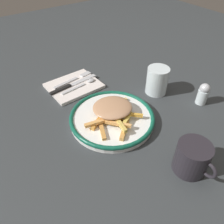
{
  "coord_description": "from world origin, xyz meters",
  "views": [
    {
      "loc": [
        0.44,
        -0.31,
        0.51
      ],
      "look_at": [
        0.0,
        0.0,
        0.04
      ],
      "focal_mm": 35.34,
      "sensor_mm": 36.0,
      "label": 1
    }
  ],
  "objects_px": {
    "fries_heap": "(113,111)",
    "fork": "(73,80)",
    "salt_shaker": "(203,94)",
    "knife": "(70,86)",
    "plate": "(112,118)",
    "spoon": "(84,84)",
    "coffee_mug": "(192,158)",
    "napkin": "(74,86)",
    "water_glass": "(157,81)"
  },
  "relations": [
    {
      "from": "spoon",
      "to": "salt_shaker",
      "type": "height_order",
      "value": "salt_shaker"
    },
    {
      "from": "fries_heap",
      "to": "salt_shaker",
      "type": "relative_size",
      "value": 2.44
    },
    {
      "from": "plate",
      "to": "salt_shaker",
      "type": "xyz_separation_m",
      "value": [
        0.11,
        0.32,
        0.03
      ]
    },
    {
      "from": "knife",
      "to": "fries_heap",
      "type": "bearing_deg",
      "value": 7.27
    },
    {
      "from": "fries_heap",
      "to": "plate",
      "type": "bearing_deg",
      "value": -81.63
    },
    {
      "from": "plate",
      "to": "fork",
      "type": "height_order",
      "value": "plate"
    },
    {
      "from": "plate",
      "to": "spoon",
      "type": "xyz_separation_m",
      "value": [
        -0.23,
        0.02,
        0.0
      ]
    },
    {
      "from": "knife",
      "to": "salt_shaker",
      "type": "height_order",
      "value": "salt_shaker"
    },
    {
      "from": "plate",
      "to": "fork",
      "type": "bearing_deg",
      "value": 179.52
    },
    {
      "from": "plate",
      "to": "salt_shaker",
      "type": "height_order",
      "value": "salt_shaker"
    },
    {
      "from": "plate",
      "to": "coffee_mug",
      "type": "relative_size",
      "value": 2.41
    },
    {
      "from": "napkin",
      "to": "water_glass",
      "type": "relative_size",
      "value": 1.9
    },
    {
      "from": "knife",
      "to": "spoon",
      "type": "height_order",
      "value": "spoon"
    },
    {
      "from": "spoon",
      "to": "coffee_mug",
      "type": "relative_size",
      "value": 1.32
    },
    {
      "from": "spoon",
      "to": "napkin",
      "type": "bearing_deg",
      "value": -124.93
    },
    {
      "from": "salt_shaker",
      "to": "fries_heap",
      "type": "bearing_deg",
      "value": -108.77
    },
    {
      "from": "fork",
      "to": "napkin",
      "type": "bearing_deg",
      "value": -22.1
    },
    {
      "from": "fries_heap",
      "to": "fork",
      "type": "relative_size",
      "value": 1.12
    },
    {
      "from": "knife",
      "to": "coffee_mug",
      "type": "height_order",
      "value": "coffee_mug"
    },
    {
      "from": "spoon",
      "to": "coffee_mug",
      "type": "bearing_deg",
      "value": 4.17
    },
    {
      "from": "fries_heap",
      "to": "knife",
      "type": "relative_size",
      "value": 0.94
    },
    {
      "from": "spoon",
      "to": "coffee_mug",
      "type": "height_order",
      "value": "coffee_mug"
    },
    {
      "from": "plate",
      "to": "napkin",
      "type": "height_order",
      "value": "plate"
    },
    {
      "from": "salt_shaker",
      "to": "coffee_mug",
      "type": "bearing_deg",
      "value": -57.8
    },
    {
      "from": "fork",
      "to": "spoon",
      "type": "xyz_separation_m",
      "value": [
        0.05,
        0.02,
        0.0
      ]
    },
    {
      "from": "knife",
      "to": "salt_shaker",
      "type": "xyz_separation_m",
      "value": [
        0.36,
        0.35,
        0.03
      ]
    },
    {
      "from": "fork",
      "to": "knife",
      "type": "relative_size",
      "value": 0.84
    },
    {
      "from": "napkin",
      "to": "knife",
      "type": "height_order",
      "value": "knife"
    },
    {
      "from": "fries_heap",
      "to": "spoon",
      "type": "bearing_deg",
      "value": 174.46
    },
    {
      "from": "plate",
      "to": "fries_heap",
      "type": "bearing_deg",
      "value": 98.37
    },
    {
      "from": "fork",
      "to": "coffee_mug",
      "type": "distance_m",
      "value": 0.55
    },
    {
      "from": "fork",
      "to": "water_glass",
      "type": "bearing_deg",
      "value": 43.75
    },
    {
      "from": "napkin",
      "to": "water_glass",
      "type": "xyz_separation_m",
      "value": [
        0.21,
        0.24,
        0.05
      ]
    },
    {
      "from": "fork",
      "to": "spoon",
      "type": "height_order",
      "value": "spoon"
    },
    {
      "from": "fries_heap",
      "to": "spoon",
      "type": "height_order",
      "value": "fries_heap"
    },
    {
      "from": "fork",
      "to": "salt_shaker",
      "type": "height_order",
      "value": "salt_shaker"
    },
    {
      "from": "water_glass",
      "to": "salt_shaker",
      "type": "relative_size",
      "value": 1.27
    },
    {
      "from": "water_glass",
      "to": "coffee_mug",
      "type": "bearing_deg",
      "value": -29.31
    },
    {
      "from": "fork",
      "to": "salt_shaker",
      "type": "distance_m",
      "value": 0.5
    },
    {
      "from": "plate",
      "to": "fries_heap",
      "type": "xyz_separation_m",
      "value": [
        -0.0,
        0.0,
        0.03
      ]
    },
    {
      "from": "knife",
      "to": "napkin",
      "type": "bearing_deg",
      "value": 96.1
    },
    {
      "from": "coffee_mug",
      "to": "plate",
      "type": "bearing_deg",
      "value": -167.26
    },
    {
      "from": "plate",
      "to": "knife",
      "type": "bearing_deg",
      "value": -173.44
    },
    {
      "from": "fork",
      "to": "water_glass",
      "type": "relative_size",
      "value": 1.72
    },
    {
      "from": "plate",
      "to": "spoon",
      "type": "bearing_deg",
      "value": 173.7
    },
    {
      "from": "napkin",
      "to": "spoon",
      "type": "relative_size",
      "value": 1.27
    },
    {
      "from": "plate",
      "to": "fries_heap",
      "type": "relative_size",
      "value": 1.42
    },
    {
      "from": "water_glass",
      "to": "salt_shaker",
      "type": "distance_m",
      "value": 0.17
    },
    {
      "from": "water_glass",
      "to": "salt_shaker",
      "type": "height_order",
      "value": "water_glass"
    },
    {
      "from": "spoon",
      "to": "water_glass",
      "type": "distance_m",
      "value": 0.28
    }
  ]
}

